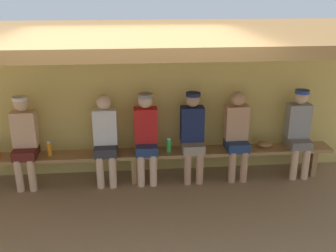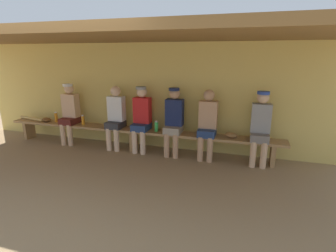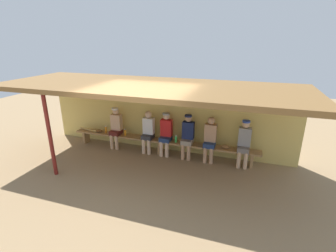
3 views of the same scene
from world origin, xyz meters
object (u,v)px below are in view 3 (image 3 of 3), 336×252
(player_in_red, at_px, (244,141))
(water_bottle_orange, at_px, (106,129))
(baseball_bat, at_px, (88,129))
(bench, at_px, (160,142))
(support_post, at_px, (50,136))
(player_near_post, at_px, (210,138))
(player_shirtless_tan, at_px, (116,126))
(baseball_glove_worn, at_px, (99,131))
(player_leftmost, at_px, (148,130))
(water_bottle_green, at_px, (176,139))
(water_bottle_clear, at_px, (125,132))
(baseball_glove_tan, at_px, (225,146))
(player_with_sunglasses, at_px, (166,132))
(player_middle, at_px, (188,134))

(player_in_red, distance_m, water_bottle_orange, 4.44)
(baseball_bat, bearing_deg, bench, 10.95)
(support_post, relative_size, bench, 0.37)
(player_near_post, height_order, baseball_bat, player_near_post)
(player_near_post, relative_size, player_shirtless_tan, 0.99)
(baseball_glove_worn, bearing_deg, bench, 9.63)
(player_leftmost, xyz_separation_m, water_bottle_green, (0.92, -0.02, -0.17))
(water_bottle_clear, relative_size, baseball_glove_tan, 0.91)
(player_near_post, xyz_separation_m, water_bottle_orange, (-3.49, 0.02, -0.16))
(player_with_sunglasses, relative_size, player_shirtless_tan, 1.00)
(player_leftmost, bearing_deg, baseball_glove_tan, 0.45)
(support_post, height_order, player_leftmost, support_post)
(player_middle, relative_size, player_leftmost, 1.01)
(player_shirtless_tan, bearing_deg, support_post, -107.49)
(player_with_sunglasses, bearing_deg, player_middle, 0.00)
(baseball_glove_worn, bearing_deg, baseball_glove_tan, 9.65)
(player_with_sunglasses, xyz_separation_m, water_bottle_clear, (-1.40, -0.01, -0.18))
(support_post, relative_size, player_with_sunglasses, 1.64)
(player_leftmost, xyz_separation_m, baseball_glove_worn, (-1.78, -0.03, -0.22))
(player_near_post, distance_m, baseball_glove_worn, 3.73)
(player_middle, bearing_deg, water_bottle_clear, -179.77)
(player_shirtless_tan, height_order, water_bottle_green, player_shirtless_tan)
(player_middle, bearing_deg, player_leftmost, -179.98)
(player_middle, xyz_separation_m, player_near_post, (0.67, -0.00, -0.02))
(support_post, relative_size, water_bottle_orange, 9.47)
(bench, distance_m, player_near_post, 1.58)
(support_post, bearing_deg, baseball_glove_tan, 26.83)
(water_bottle_clear, bearing_deg, support_post, -115.37)
(player_middle, height_order, player_near_post, player_middle)
(player_leftmost, bearing_deg, support_post, -130.61)
(player_near_post, height_order, baseball_glove_tan, player_near_post)
(water_bottle_green, height_order, baseball_bat, water_bottle_green)
(player_leftmost, height_order, water_bottle_green, player_leftmost)
(player_leftmost, bearing_deg, baseball_bat, -179.92)
(player_middle, height_order, water_bottle_orange, player_middle)
(player_middle, height_order, water_bottle_green, player_middle)
(player_near_post, distance_m, player_leftmost, 1.94)
(support_post, xyz_separation_m, baseball_glove_worn, (0.02, 2.08, -0.60))
(support_post, distance_m, player_with_sunglasses, 3.21)
(player_leftmost, distance_m, water_bottle_green, 0.94)
(player_in_red, distance_m, water_bottle_clear, 3.71)
(player_shirtless_tan, distance_m, baseball_glove_worn, 0.69)
(bench, relative_size, player_in_red, 4.46)
(player_with_sunglasses, xyz_separation_m, player_shirtless_tan, (-1.73, 0.00, 0.00))
(player_near_post, bearing_deg, player_shirtless_tan, 179.99)
(player_near_post, bearing_deg, player_with_sunglasses, 179.98)
(player_leftmost, relative_size, player_in_red, 0.99)
(player_middle, height_order, player_leftmost, player_middle)
(water_bottle_green, bearing_deg, player_with_sunglasses, 175.61)
(support_post, distance_m, player_near_post, 4.31)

